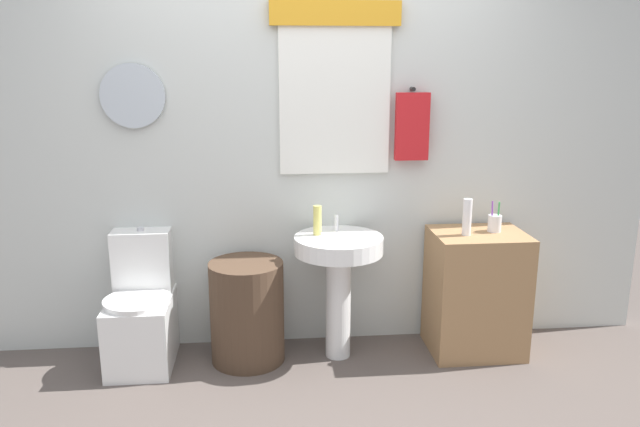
{
  "coord_description": "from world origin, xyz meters",
  "views": [
    {
      "loc": [
        -0.24,
        -2.58,
        1.75
      ],
      "look_at": [
        0.08,
        0.8,
        0.91
      ],
      "focal_mm": 34.64,
      "sensor_mm": 36.0,
      "label": 1
    }
  ],
  "objects_px": {
    "laundry_hamper": "(247,312)",
    "toothbrush_cup": "(495,223)",
    "pedestal_sink": "(338,266)",
    "soap_bottle": "(317,220)",
    "toilet": "(142,314)",
    "lotion_bottle": "(467,217)",
    "wooden_cabinet": "(476,292)"
  },
  "relations": [
    {
      "from": "laundry_hamper",
      "to": "toothbrush_cup",
      "type": "height_order",
      "value": "toothbrush_cup"
    },
    {
      "from": "pedestal_sink",
      "to": "soap_bottle",
      "type": "height_order",
      "value": "soap_bottle"
    },
    {
      "from": "soap_bottle",
      "to": "toothbrush_cup",
      "type": "height_order",
      "value": "toothbrush_cup"
    },
    {
      "from": "toilet",
      "to": "laundry_hamper",
      "type": "bearing_deg",
      "value": -3.32
    },
    {
      "from": "lotion_bottle",
      "to": "soap_bottle",
      "type": "bearing_deg",
      "value": 174.09
    },
    {
      "from": "lotion_bottle",
      "to": "toothbrush_cup",
      "type": "bearing_deg",
      "value": 17.34
    },
    {
      "from": "soap_bottle",
      "to": "laundry_hamper",
      "type": "bearing_deg",
      "value": -173.26
    },
    {
      "from": "soap_bottle",
      "to": "lotion_bottle",
      "type": "height_order",
      "value": "lotion_bottle"
    },
    {
      "from": "pedestal_sink",
      "to": "lotion_bottle",
      "type": "relative_size",
      "value": 3.47
    },
    {
      "from": "laundry_hamper",
      "to": "pedestal_sink",
      "type": "xyz_separation_m",
      "value": [
        0.54,
        -0.0,
        0.27
      ]
    },
    {
      "from": "toilet",
      "to": "wooden_cabinet",
      "type": "xyz_separation_m",
      "value": [
        2.01,
        -0.04,
        0.08
      ]
    },
    {
      "from": "lotion_bottle",
      "to": "toothbrush_cup",
      "type": "height_order",
      "value": "lotion_bottle"
    },
    {
      "from": "toothbrush_cup",
      "to": "pedestal_sink",
      "type": "bearing_deg",
      "value": -178.79
    },
    {
      "from": "toilet",
      "to": "toothbrush_cup",
      "type": "xyz_separation_m",
      "value": [
        2.1,
        -0.02,
        0.51
      ]
    },
    {
      "from": "laundry_hamper",
      "to": "soap_bottle",
      "type": "distance_m",
      "value": 0.69
    },
    {
      "from": "pedestal_sink",
      "to": "soap_bottle",
      "type": "distance_m",
      "value": 0.3
    },
    {
      "from": "lotion_bottle",
      "to": "toothbrush_cup",
      "type": "distance_m",
      "value": 0.21
    },
    {
      "from": "laundry_hamper",
      "to": "toothbrush_cup",
      "type": "relative_size",
      "value": 3.3
    },
    {
      "from": "pedestal_sink",
      "to": "lotion_bottle",
      "type": "bearing_deg",
      "value": -3.06
    },
    {
      "from": "wooden_cabinet",
      "to": "soap_bottle",
      "type": "xyz_separation_m",
      "value": [
        -0.97,
        0.05,
        0.46
      ]
    },
    {
      "from": "wooden_cabinet",
      "to": "toothbrush_cup",
      "type": "distance_m",
      "value": 0.44
    },
    {
      "from": "pedestal_sink",
      "to": "wooden_cabinet",
      "type": "distance_m",
      "value": 0.87
    },
    {
      "from": "wooden_cabinet",
      "to": "toothbrush_cup",
      "type": "relative_size",
      "value": 4.08
    },
    {
      "from": "toilet",
      "to": "lotion_bottle",
      "type": "xyz_separation_m",
      "value": [
        1.91,
        -0.08,
        0.56
      ]
    },
    {
      "from": "toilet",
      "to": "pedestal_sink",
      "type": "xyz_separation_m",
      "value": [
        1.16,
        -0.04,
        0.27
      ]
    },
    {
      "from": "wooden_cabinet",
      "to": "toothbrush_cup",
      "type": "xyz_separation_m",
      "value": [
        0.1,
        0.02,
        0.43
      ]
    },
    {
      "from": "wooden_cabinet",
      "to": "soap_bottle",
      "type": "relative_size",
      "value": 4.3
    },
    {
      "from": "pedestal_sink",
      "to": "toothbrush_cup",
      "type": "bearing_deg",
      "value": 1.21
    },
    {
      "from": "toilet",
      "to": "soap_bottle",
      "type": "bearing_deg",
      "value": 0.78
    },
    {
      "from": "soap_bottle",
      "to": "pedestal_sink",
      "type": "bearing_deg",
      "value": -22.62
    },
    {
      "from": "lotion_bottle",
      "to": "toilet",
      "type": "bearing_deg",
      "value": 177.73
    },
    {
      "from": "pedestal_sink",
      "to": "toothbrush_cup",
      "type": "height_order",
      "value": "toothbrush_cup"
    }
  ]
}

